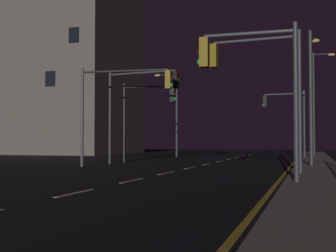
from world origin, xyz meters
TOP-DOWN VIEW (x-y plane):
  - ground_plane at (0.00, 17.50)m, footprint 112.00×112.00m
  - sidewalk_right at (6.25, 17.50)m, footprint 2.26×77.00m
  - lane_markings_center at (0.00, 21.00)m, footprint 0.14×50.00m
  - lane_edge_line at (4.87, 22.50)m, footprint 0.14×53.00m
  - traffic_light_mid_right at (4.13, 12.55)m, footprint 3.16×0.34m
  - traffic_light_overhead_east at (-4.07, 25.71)m, footprint 3.54×0.47m
  - traffic_light_mid_left at (3.98, 16.56)m, footprint 3.74×0.58m
  - traffic_light_far_right at (-3.57, 22.99)m, footprint 4.57×0.78m
  - traffic_light_near_right at (4.06, 35.09)m, footprint 3.31×0.47m
  - traffic_light_far_left at (-3.60, 20.50)m, footprint 5.06×0.65m
  - street_lamp_mid_block at (6.42, 36.17)m, footprint 1.73×0.37m
  - street_lamp_median at (-5.72, 37.12)m, footprint 1.72×1.63m
  - street_lamp_corner at (6.00, 22.81)m, footprint 0.59×1.67m
  - building_distant at (-21.97, 43.94)m, footprint 17.06×13.61m

SIDE VIEW (x-z plane):
  - ground_plane at x=0.00m, z-range 0.00..0.00m
  - lane_edge_line at x=4.87m, z-range 0.00..0.01m
  - lane_markings_center at x=0.00m, z-range 0.00..0.01m
  - sidewalk_right at x=6.25m, z-range 0.00..0.14m
  - traffic_light_mid_right at x=4.13m, z-range 1.11..5.97m
  - traffic_light_overhead_east at x=-4.07m, z-range 1.03..6.15m
  - traffic_light_near_right at x=4.06m, z-range 1.17..6.35m
  - traffic_light_far_left at x=-3.60m, z-range 1.15..6.49m
  - traffic_light_far_right at x=-3.57m, z-range 1.17..6.76m
  - traffic_light_mid_left at x=3.98m, z-range 1.26..6.79m
  - street_lamp_corner at x=6.00m, z-range 0.84..7.73m
  - street_lamp_median at x=-5.72m, z-range 0.76..8.13m
  - street_lamp_mid_block at x=6.42m, z-range 0.87..9.13m
  - building_distant at x=-21.97m, z-range 0.00..29.58m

